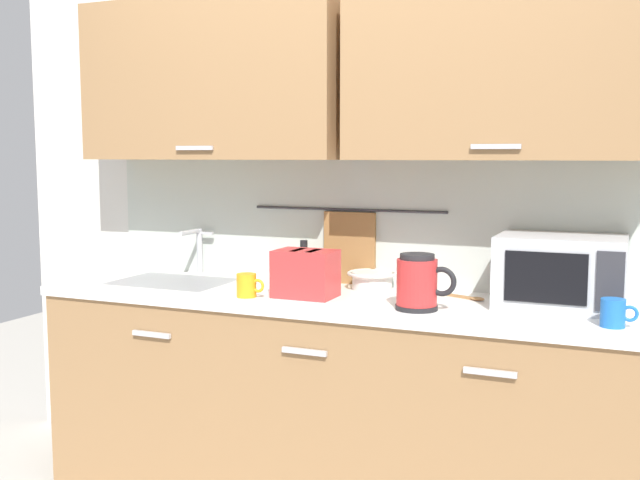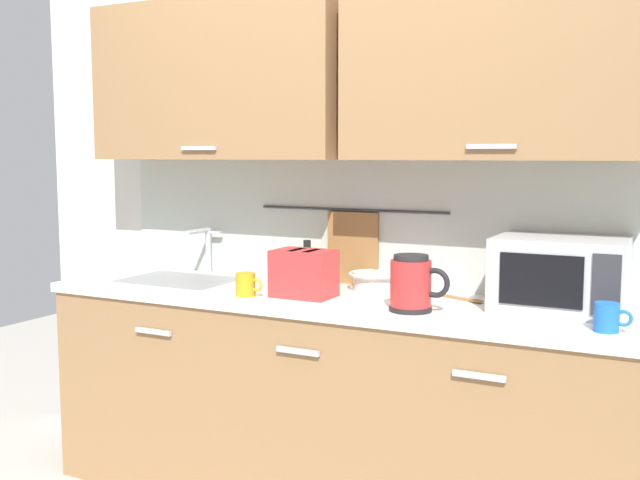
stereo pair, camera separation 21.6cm
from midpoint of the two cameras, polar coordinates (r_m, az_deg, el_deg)
The scene contains 11 objects.
counter_unit at distance 3.17m, azimuth -0.98°, elevation -12.14°, with size 2.53×0.64×0.90m.
back_wall_assembly at distance 3.21m, azimuth 0.86°, elevation 7.44°, with size 3.70×0.41×2.50m.
sink_faucet at distance 3.62m, azimuth -11.07°, elevation -0.38°, with size 0.09×0.17×0.22m.
microwave at distance 2.90m, azimuth 15.91°, elevation -2.35°, with size 0.46×0.35×0.27m.
electric_kettle at distance 2.76m, azimuth 5.29°, elevation -3.28°, with size 0.23×0.16×0.21m.
dish_soap_bottle at distance 3.30m, azimuth -3.12°, elevation -1.93°, with size 0.06×0.06×0.20m.
mug_near_sink at distance 3.03m, azimuth -7.64°, elevation -3.47°, with size 0.12×0.08×0.09m.
mixing_bowl at distance 3.17m, azimuth 2.07°, elevation -3.01°, with size 0.21×0.21×0.08m.
toaster at distance 3.00m, azimuth -3.18°, elevation -2.57°, with size 0.26×0.17×0.19m.
mug_by_kettle at distance 2.63m, azimuth 19.38°, elevation -5.30°, with size 0.12×0.08×0.09m.
wooden_spoon at distance 3.02m, azimuth 8.80°, elevation -4.31°, with size 0.26×0.13×0.01m.
Camera 1 is at (1.12, -2.49, 1.47)m, focal length 41.86 mm.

